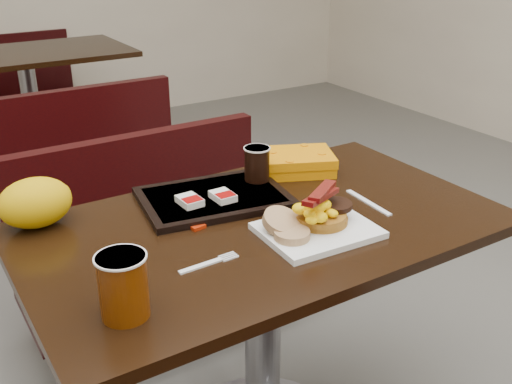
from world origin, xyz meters
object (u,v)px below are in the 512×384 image
bench_far_s (66,150)px  table_far (33,114)px  platter (318,230)px  table_near (263,342)px  coffee_cup_near (123,286)px  bench_near_n (160,244)px  clamshell (297,162)px  paper_bag (35,203)px  hashbrown_sleeve_right (223,196)px  hashbrown_sleeve_left (190,201)px  pancake_stack (321,217)px  knife (368,202)px  fork (200,266)px  tray (214,198)px  coffee_cup_far (257,164)px  bench_far_n (9,92)px

bench_far_s → table_far: bearing=90.0°
bench_far_s → platter: platter is taller
table_near → coffee_cup_near: (-0.44, -0.19, 0.44)m
bench_near_n → clamshell: size_ratio=4.66×
bench_near_n → coffee_cup_near: bearing=-116.2°
bench_far_s → paper_bag: bearing=-106.8°
bench_far_s → hashbrown_sleeve_right: bearing=-91.3°
coffee_cup_near → hashbrown_sleeve_right: (0.40, 0.33, -0.04)m
table_far → hashbrown_sleeve_left: 2.48m
pancake_stack → knife: bearing=13.0°
knife → hashbrown_sleeve_right: (-0.34, 0.20, 0.03)m
table_near → fork: (-0.24, -0.11, 0.38)m
bench_near_n → platter: 0.92m
bench_near_n → table_far: bearing=90.0°
tray → hashbrown_sleeve_right: 0.04m
bench_near_n → table_far: table_far is taller
hashbrown_sleeve_left → coffee_cup_near: bearing=-133.6°
hashbrown_sleeve_right → coffee_cup_far: size_ratio=0.72×
bench_far_s → fork: size_ratio=6.89×
tray → hashbrown_sleeve_left: (-0.08, -0.02, 0.02)m
paper_bag → table_far: bearing=78.1°
fork → clamshell: (0.51, 0.34, 0.03)m
pancake_stack → tray: bearing=117.8°
platter → tray: bearing=115.0°
coffee_cup_near → platter: bearing=8.0°
bench_near_n → platter: size_ratio=3.70×
bench_far_n → hashbrown_sleeve_right: hashbrown_sleeve_right is taller
pancake_stack → tray: pancake_stack is taller
hashbrown_sleeve_right → platter: bearing=-66.7°
bench_near_n → hashbrown_sleeve_left: (-0.13, -0.54, 0.42)m
pancake_stack → paper_bag: bearing=146.9°
hashbrown_sleeve_left → paper_bag: 0.38m
hashbrown_sleeve_right → tray: bearing=97.9°
pancake_stack → coffee_cup_far: coffee_cup_far is taller
bench_near_n → bench_far_s: same height
paper_bag → tray: bearing=-13.3°
pancake_stack → hashbrown_sleeve_right: pancake_stack is taller
bench_near_n → coffee_cup_far: (0.11, -0.49, 0.46)m
coffee_cup_near → knife: 0.76m
platter → bench_far_s: bearing=95.0°
bench_far_n → coffee_cup_far: (0.11, -3.09, 0.46)m
platter → tray: size_ratio=0.70×
hashbrown_sleeve_left → clamshell: clamshell is taller
table_near → table_far: same height
hashbrown_sleeve_left → hashbrown_sleeve_right: size_ratio=1.02×
hashbrown_sleeve_left → pancake_stack: bearing=-50.8°
coffee_cup_near → clamshell: bearing=31.1°
bench_near_n → coffee_cup_far: size_ratio=10.26×
table_near → paper_bag: 0.71m
bench_far_n → paper_bag: 3.09m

